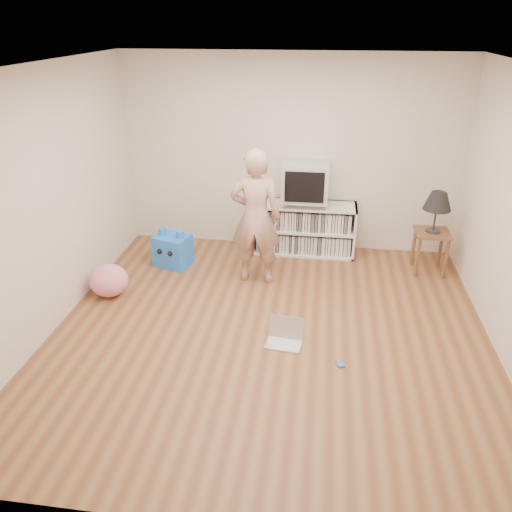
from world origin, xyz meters
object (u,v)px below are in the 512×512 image
at_px(dvd_deck, 305,202).
at_px(person, 256,218).
at_px(plush_blue, 173,250).
at_px(media_unit, 303,228).
at_px(plush_pink, 109,280).
at_px(side_table, 431,241).
at_px(crt_tv, 305,181).
at_px(table_lamp, 438,202).
at_px(laptop, 285,336).

bearing_deg(dvd_deck, person, -120.68).
height_order(dvd_deck, plush_blue, dvd_deck).
distance_m(media_unit, dvd_deck, 0.39).
height_order(media_unit, dvd_deck, dvd_deck).
relative_size(dvd_deck, plush_pink, 1.02).
bearing_deg(side_table, dvd_deck, 167.17).
distance_m(crt_tv, table_lamp, 1.67).
bearing_deg(laptop, person, 116.94).
height_order(side_table, plush_blue, side_table).
distance_m(crt_tv, plush_blue, 1.96).
height_order(person, laptop, person).
height_order(media_unit, laptop, media_unit).
xyz_separation_m(person, laptop, (0.47, -1.26, -0.76)).
bearing_deg(side_table, plush_blue, -175.25).
height_order(laptop, plush_pink, plush_pink).
xyz_separation_m(dvd_deck, side_table, (1.62, -0.37, -0.32)).
relative_size(crt_tv, side_table, 1.09).
height_order(crt_tv, plush_pink, crt_tv).
xyz_separation_m(media_unit, crt_tv, (-0.00, -0.02, 0.67)).
bearing_deg(plush_pink, table_lamp, 16.67).
xyz_separation_m(laptop, plush_blue, (-1.61, 1.52, 0.15)).
distance_m(person, plush_pink, 1.87).
xyz_separation_m(crt_tv, plush_blue, (-1.67, -0.64, -0.81)).
relative_size(dvd_deck, crt_tv, 0.75).
distance_m(crt_tv, side_table, 1.77).
bearing_deg(laptop, media_unit, 94.80).
bearing_deg(person, crt_tv, -120.16).
distance_m(table_lamp, plush_blue, 3.39).
distance_m(table_lamp, plush_pink, 4.05).
bearing_deg(media_unit, side_table, -13.36).
bearing_deg(dvd_deck, plush_pink, -145.33).
height_order(media_unit, table_lamp, table_lamp).
bearing_deg(media_unit, plush_blue, -158.47).
distance_m(side_table, person, 2.26).
distance_m(dvd_deck, crt_tv, 0.29).
distance_m(person, plush_blue, 1.32).
distance_m(dvd_deck, side_table, 1.70).
bearing_deg(person, table_lamp, -165.56).
xyz_separation_m(table_lamp, plush_pink, (-3.81, -1.14, -0.75)).
relative_size(person, plush_pink, 3.75).
bearing_deg(plush_blue, media_unit, 38.29).
xyz_separation_m(media_unit, plush_blue, (-1.67, -0.66, -0.14)).
distance_m(media_unit, plush_blue, 1.80).
distance_m(crt_tv, laptop, 2.36).
relative_size(plush_blue, plush_pink, 1.16).
height_order(side_table, person, person).
bearing_deg(table_lamp, media_unit, 166.64).
xyz_separation_m(dvd_deck, crt_tv, (-0.00, -0.00, 0.29)).
relative_size(crt_tv, laptop, 1.56).
relative_size(crt_tv, person, 0.36).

